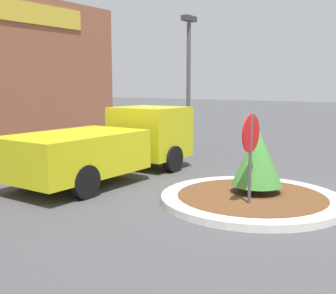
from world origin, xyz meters
The scene contains 6 objects.
ground_plane centered at (0.00, 0.00, 0.00)m, with size 120.00×120.00×0.00m, color #474749.
traffic_island centered at (0.00, 0.00, 0.08)m, with size 4.21×4.21×0.16m.
stop_sign centered at (-0.62, -0.23, 1.48)m, with size 0.83×0.07×2.13m.
island_shrub centered at (0.34, 0.02, 1.02)m, with size 1.21×1.21×1.53m.
utility_truck centered at (0.06, 4.46, 1.01)m, with size 6.16×2.38×2.00m.
light_pole centered at (5.14, 5.05, 3.20)m, with size 0.70×0.30×5.33m.
Camera 1 is at (-8.89, -3.95, 2.72)m, focal length 45.00 mm.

